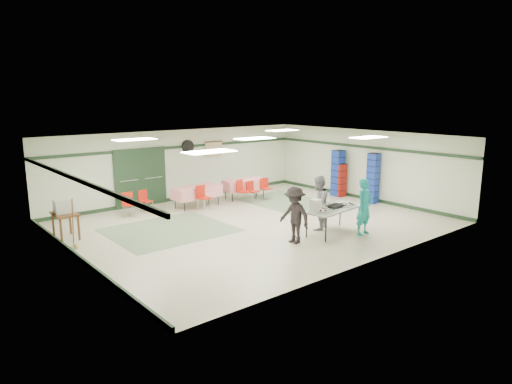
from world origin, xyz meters
TOP-DOWN VIEW (x-y plane):
  - floor at (0.00, 0.00)m, footprint 11.00×11.00m
  - ceiling at (0.00, 0.00)m, footprint 11.00×11.00m
  - wall_back at (0.00, 4.50)m, footprint 11.00×0.00m
  - wall_front at (0.00, -4.50)m, footprint 11.00×0.00m
  - wall_left at (-5.50, 0.00)m, footprint 0.00×9.00m
  - wall_right at (5.50, 0.00)m, footprint 0.00×9.00m
  - trim_back at (0.00, 4.47)m, footprint 11.00×0.06m
  - baseboard_back at (0.00, 4.47)m, footprint 11.00×0.06m
  - trim_left at (-5.47, 0.00)m, footprint 0.06×9.00m
  - baseboard_left at (-5.47, 0.00)m, footprint 0.06×9.00m
  - trim_right at (5.47, 0.00)m, footprint 0.06×9.00m
  - baseboard_right at (5.47, 0.00)m, footprint 0.06×9.00m
  - green_patch_a at (-2.50, 1.00)m, footprint 3.50×3.00m
  - green_patch_b at (2.80, 1.50)m, footprint 2.50×3.50m
  - double_door_left at (-2.20, 4.44)m, footprint 0.90×0.06m
  - double_door_right at (-1.25, 4.44)m, footprint 0.90×0.06m
  - door_frame at (-1.73, 4.42)m, footprint 2.00×0.03m
  - wall_fan at (0.30, 4.44)m, footprint 0.50×0.10m
  - scroll_banner at (1.50, 4.44)m, footprint 0.80×0.02m
  - serving_table at (1.06, -2.35)m, footprint 2.10×1.08m
  - sheet_tray_right at (1.59, -2.38)m, footprint 0.60×0.49m
  - sheet_tray_mid at (1.01, -2.23)m, footprint 0.65×0.52m
  - sheet_tray_left at (0.58, -2.42)m, footprint 0.67×0.54m
  - baking_pan at (1.13, -2.32)m, footprint 0.56×0.39m
  - foam_box_stack at (0.32, -2.31)m, footprint 0.29×0.27m
  - volunteer_teal at (1.66, -2.97)m, footprint 0.63×0.44m
  - volunteer_grey at (1.01, -1.77)m, footprint 0.97×0.87m
  - volunteer_dark at (-0.46, -2.26)m, footprint 0.62×1.03m
  - dining_table_a at (1.94, 2.99)m, footprint 1.76×0.99m
  - dining_table_b at (-0.26, 2.99)m, footprint 1.81×0.87m
  - chair_a at (1.82, 2.42)m, footprint 0.39×0.39m
  - chair_b at (1.37, 2.42)m, footprint 0.54×0.54m
  - chair_c at (2.53, 2.42)m, footprint 0.42×0.42m
  - chair_d at (-0.38, 2.43)m, footprint 0.48×0.48m
  - chair_loose_a at (-2.08, 3.46)m, footprint 0.45×0.45m
  - chair_loose_b at (-2.76, 3.27)m, footprint 0.42×0.43m
  - crate_stack_blue_a at (5.15, 1.00)m, footprint 0.43×0.43m
  - crate_stack_red at (5.15, 0.90)m, footprint 0.42×0.42m
  - crate_stack_blue_b at (5.15, -0.70)m, footprint 0.38×0.38m
  - printer_table at (-5.15, 2.11)m, footprint 0.60×0.92m
  - office_printer at (-5.15, 2.17)m, footprint 0.51×0.45m
  - broom at (-5.23, 1.20)m, footprint 0.06×0.22m

SIDE VIEW (x-z plane):
  - floor at x=0.00m, z-range 0.00..0.00m
  - green_patch_a at x=-2.50m, z-range 0.00..0.01m
  - green_patch_b at x=2.80m, z-range 0.00..0.01m
  - baseboard_back at x=0.00m, z-range 0.00..0.12m
  - baseboard_left at x=-5.47m, z-range 0.00..0.12m
  - baseboard_right at x=5.47m, z-range 0.00..0.12m
  - chair_loose_a at x=-2.08m, z-range 0.09..0.87m
  - chair_a at x=1.82m, z-range 0.09..0.87m
  - chair_loose_b at x=-2.76m, z-range 0.09..0.91m
  - chair_c at x=2.53m, z-range 0.09..0.91m
  - chair_b at x=1.37m, z-range 0.10..0.99m
  - chair_d at x=-0.38m, z-range 0.10..0.99m
  - dining_table_a at x=1.94m, z-range 0.19..0.95m
  - dining_table_b at x=-0.26m, z-range 0.19..0.95m
  - printer_table at x=-5.15m, z-range 0.27..1.02m
  - crate_stack_red at x=5.15m, z-range 0.00..1.32m
  - broom at x=-5.23m, z-range 0.03..1.34m
  - serving_table at x=1.06m, z-range 0.34..1.10m
  - sheet_tray_right at x=1.59m, z-range 0.76..0.78m
  - sheet_tray_mid at x=1.01m, z-range 0.76..0.78m
  - sheet_tray_left at x=0.58m, z-range 0.76..0.78m
  - volunteer_dark at x=-0.46m, z-range 0.00..1.56m
  - baking_pan at x=1.13m, z-range 0.76..0.84m
  - volunteer_grey at x=1.01m, z-range 0.00..1.64m
  - volunteer_teal at x=1.66m, z-range 0.00..1.64m
  - crate_stack_blue_a at x=5.15m, z-range 0.00..1.86m
  - office_printer at x=-5.15m, z-range 0.75..1.13m
  - foam_box_stack at x=0.32m, z-range 0.76..1.12m
  - crate_stack_blue_b at x=5.15m, z-range 0.00..1.90m
  - double_door_left at x=-2.20m, z-range 0.00..2.10m
  - double_door_right at x=-1.25m, z-range 0.00..2.10m
  - door_frame at x=-1.73m, z-range -0.02..2.12m
  - wall_back at x=0.00m, z-range -4.15..6.85m
  - wall_front at x=0.00m, z-range -4.15..6.85m
  - wall_left at x=-5.50m, z-range -3.15..5.85m
  - wall_right at x=5.50m, z-range -3.15..5.85m
  - scroll_banner at x=1.50m, z-range 1.55..2.15m
  - trim_back at x=0.00m, z-range 2.00..2.10m
  - trim_left at x=-5.47m, z-range 2.00..2.10m
  - trim_right at x=5.47m, z-range 2.00..2.10m
  - wall_fan at x=0.30m, z-range 1.80..2.30m
  - ceiling at x=0.00m, z-range 2.70..2.70m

